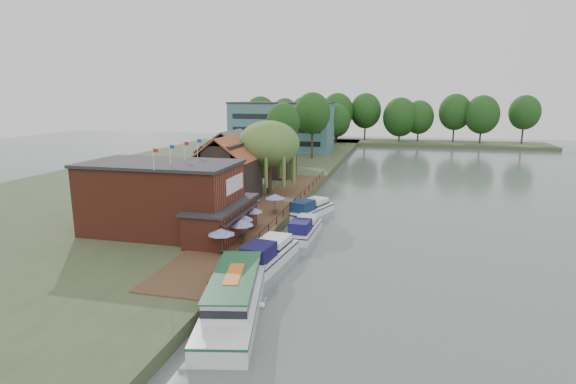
% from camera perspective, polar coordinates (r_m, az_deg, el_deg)
% --- Properties ---
extents(ground, '(260.00, 260.00, 0.00)m').
position_cam_1_polar(ground, '(44.23, 3.82, -7.37)').
color(ground, '#485350').
rests_on(ground, ground).
extents(land_bank, '(50.00, 140.00, 1.00)m').
position_cam_1_polar(land_bank, '(85.88, -11.93, 2.30)').
color(land_bank, '#384728').
rests_on(land_bank, ground).
extents(quay_deck, '(6.00, 50.00, 0.10)m').
position_cam_1_polar(quay_deck, '(55.02, -2.53, -2.30)').
color(quay_deck, '#47301E').
rests_on(quay_deck, land_bank).
extents(quay_rail, '(0.20, 49.00, 1.00)m').
position_cam_1_polar(quay_rail, '(54.70, 0.33, -1.89)').
color(quay_rail, black).
rests_on(quay_rail, land_bank).
extents(pub, '(20.00, 11.00, 7.30)m').
position_cam_1_polar(pub, '(46.45, -13.57, -0.77)').
color(pub, maroon).
rests_on(pub, land_bank).
extents(hotel_block, '(25.40, 12.40, 12.30)m').
position_cam_1_polar(hotel_block, '(115.11, -0.77, 8.32)').
color(hotel_block, '#38666B').
rests_on(hotel_block, land_bank).
extents(cottage_a, '(8.60, 7.60, 8.50)m').
position_cam_1_polar(cottage_a, '(60.14, -7.90, 2.92)').
color(cottage_a, black).
rests_on(cottage_a, land_bank).
extents(cottage_b, '(9.60, 8.60, 8.50)m').
position_cam_1_polar(cottage_b, '(70.44, -7.15, 4.27)').
color(cottage_b, beige).
rests_on(cottage_b, land_bank).
extents(cottage_c, '(7.60, 7.60, 8.50)m').
position_cam_1_polar(cottage_c, '(77.64, -2.00, 5.08)').
color(cottage_c, black).
rests_on(cottage_c, land_bank).
extents(willow, '(8.60, 8.60, 10.43)m').
position_cam_1_polar(willow, '(63.21, -2.43, 4.35)').
color(willow, '#476B2D').
rests_on(willow, land_bank).
extents(umbrella_0, '(2.41, 2.41, 2.38)m').
position_cam_1_polar(umbrella_0, '(39.82, -8.43, -6.23)').
color(umbrella_0, navy).
rests_on(umbrella_0, quay_deck).
extents(umbrella_1, '(2.39, 2.39, 2.38)m').
position_cam_1_polar(umbrella_1, '(42.34, -5.94, -5.05)').
color(umbrella_1, navy).
rests_on(umbrella_1, quay_deck).
extents(umbrella_2, '(2.06, 2.06, 2.38)m').
position_cam_1_polar(umbrella_2, '(44.10, -5.74, -4.34)').
color(umbrella_2, navy).
rests_on(umbrella_2, quay_deck).
extents(umbrella_3, '(2.08, 2.08, 2.38)m').
position_cam_1_polar(umbrella_3, '(46.92, -4.46, -3.31)').
color(umbrella_3, navy).
rests_on(umbrella_3, quay_deck).
extents(umbrella_4, '(2.43, 2.43, 2.38)m').
position_cam_1_polar(umbrella_4, '(52.90, -1.66, -1.51)').
color(umbrella_4, navy).
rests_on(umbrella_4, quay_deck).
extents(cruiser_0, '(4.38, 10.33, 2.43)m').
position_cam_1_polar(cruiser_0, '(40.23, -2.62, -7.53)').
color(cruiser_0, white).
rests_on(cruiser_0, ground).
extents(cruiser_1, '(3.13, 9.06, 2.14)m').
position_cam_1_polar(cruiser_1, '(48.13, 2.04, -4.39)').
color(cruiser_1, white).
rests_on(cruiser_1, ground).
extents(cruiser_2, '(5.95, 9.93, 2.27)m').
position_cam_1_polar(cruiser_2, '(56.17, 2.80, -1.92)').
color(cruiser_2, white).
rests_on(cruiser_2, ground).
extents(tour_boat, '(6.31, 13.33, 2.80)m').
position_cam_1_polar(tour_boat, '(31.55, -6.98, -12.97)').
color(tour_boat, silver).
rests_on(tour_boat, ground).
extents(swan, '(0.44, 0.44, 0.44)m').
position_cam_1_polar(swan, '(32.90, -3.32, -14.07)').
color(swan, white).
rests_on(swan, ground).
extents(bank_tree_0, '(6.48, 6.48, 12.51)m').
position_cam_1_polar(bank_tree_0, '(88.23, -0.62, 7.24)').
color(bank_tree_0, '#143811').
rests_on(bank_tree_0, land_bank).
extents(bank_tree_1, '(6.64, 6.64, 10.70)m').
position_cam_1_polar(bank_tree_1, '(92.56, -0.75, 6.90)').
color(bank_tree_1, '#143811').
rests_on(bank_tree_1, land_bank).
extents(bank_tree_2, '(7.92, 7.92, 14.58)m').
position_cam_1_polar(bank_tree_2, '(100.37, 3.11, 8.40)').
color(bank_tree_2, '#143811').
rests_on(bank_tree_2, land_bank).
extents(bank_tree_3, '(7.53, 7.53, 12.01)m').
position_cam_1_polar(bank_tree_3, '(121.49, 5.56, 8.39)').
color(bank_tree_3, '#143811').
rests_on(bank_tree_3, land_bank).
extents(bank_tree_4, '(8.79, 8.79, 12.63)m').
position_cam_1_polar(bank_tree_4, '(131.16, 2.66, 8.84)').
color(bank_tree_4, '#143811').
rests_on(bank_tree_4, land_bank).
extents(bank_tree_5, '(8.68, 8.68, 11.61)m').
position_cam_1_polar(bank_tree_5, '(136.10, 6.10, 8.69)').
color(bank_tree_5, '#143811').
rests_on(bank_tree_5, land_bank).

